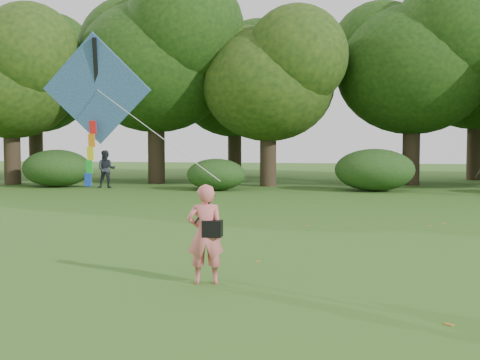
# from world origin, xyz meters

# --- Properties ---
(ground) EXTENTS (100.00, 100.00, 0.00)m
(ground) POSITION_xyz_m (0.00, 0.00, 0.00)
(ground) COLOR #265114
(ground) RESTS_ON ground
(man_kite_flyer) EXTENTS (0.64, 0.49, 1.57)m
(man_kite_flyer) POSITION_xyz_m (-0.56, -0.13, 0.79)
(man_kite_flyer) COLOR #DE686A
(man_kite_flyer) RESTS_ON ground
(bystander_left) EXTENTS (1.00, 0.86, 1.78)m
(bystander_left) POSITION_xyz_m (-9.37, 17.53, 0.89)
(bystander_left) COLOR #242830
(bystander_left) RESTS_ON ground
(crossbody_bag) EXTENTS (0.43, 0.20, 0.67)m
(crossbody_bag) POSITION_xyz_m (-0.44, -0.16, 0.89)
(crossbody_bag) COLOR black
(crossbody_bag) RESTS_ON ground
(flying_kite) EXTENTS (4.00, 2.53, 2.98)m
(flying_kite) POSITION_xyz_m (-3.20, 1.96, 3.20)
(flying_kite) COLOR #235B98
(flying_kite) RESTS_ON ground
(tree_line) EXTENTS (54.70, 15.30, 9.48)m
(tree_line) POSITION_xyz_m (1.67, 22.88, 5.60)
(tree_line) COLOR #3A2D1E
(tree_line) RESTS_ON ground
(shrub_band) EXTENTS (39.15, 3.22, 1.88)m
(shrub_band) POSITION_xyz_m (-0.72, 17.60, 0.86)
(shrub_band) COLOR #264919
(shrub_band) RESTS_ON ground
(fallen_leaves) EXTENTS (5.71, 15.01, 0.01)m
(fallen_leaves) POSITION_xyz_m (3.14, 4.00, 0.01)
(fallen_leaves) COLOR olive
(fallen_leaves) RESTS_ON ground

